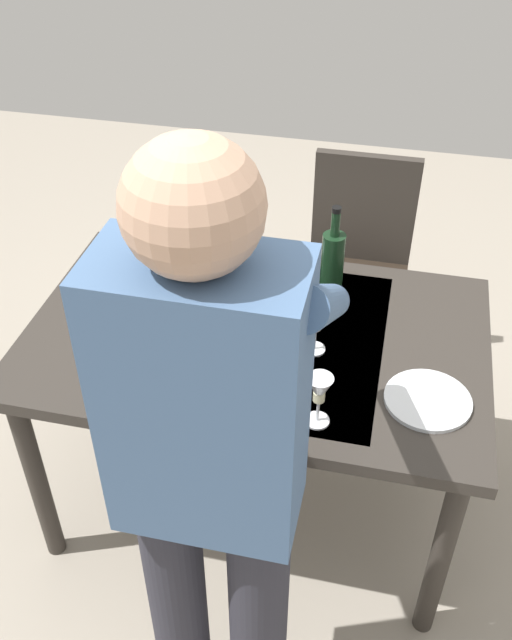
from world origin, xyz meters
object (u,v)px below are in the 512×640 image
chair_near (358,257)px  person_server (212,473)px  dining_table (256,355)px  dinner_plate_near (428,400)px  water_cup_far_left (288,270)px  water_cup_near_right (189,350)px  serving_bowl_pasta (173,302)px  water_cup_near_left (293,319)px  wine_glass_right (316,321)px  wine_bottle (333,260)px  wine_glass_left (319,392)px

chair_near → person_server: 1.57m
dining_table → dinner_plate_near: bearing=160.8°
chair_near → person_server: (0.16, 1.50, 0.43)m
water_cup_far_left → dinner_plate_near: 0.65m
water_cup_near_right → serving_bowl_pasta: 0.25m
dining_table → water_cup_near_left: size_ratio=15.32×
person_server → wine_glass_right: 0.67m
chair_near → wine_bottle: wine_bottle is taller
chair_near → wine_glass_left: 1.17m
wine_glass_left → water_cup_near_right: size_ratio=1.52×
water_cup_far_left → serving_bowl_pasta: (0.31, 0.23, -0.01)m
chair_near → wine_glass_left: (-0.00, 1.12, 0.33)m
water_cup_near_right → water_cup_far_left: bearing=-113.4°
person_server → water_cup_far_left: bearing=-88.6°
wine_bottle → chair_near: bearing=-94.9°
person_server → dinner_plate_near: size_ratio=7.34×
dining_table → water_cup_near_left: bearing=-160.3°
water_cup_near_right → dining_table: bearing=-131.4°
chair_near → person_server: person_server is taller
chair_near → wine_glass_left: chair_near is taller
wine_glass_left → water_cup_far_left: wine_glass_left is taller
water_cup_near_right → water_cup_near_left: bearing=-140.6°
dining_table → wine_bottle: bearing=-124.2°
person_server → chair_near: bearing=-96.2°
wine_bottle → wine_glass_right: (0.00, 0.30, -0.01)m
serving_bowl_pasta → chair_near: bearing=-123.2°
person_server → serving_bowl_pasta: size_ratio=5.63×
person_server → water_cup_near_right: person_server is taller
person_server → dinner_plate_near: (-0.44, -0.52, -0.20)m
water_cup_near_left → serving_bowl_pasta: water_cup_near_left is taller
wine_bottle → serving_bowl_pasta: bearing=25.7°
water_cup_near_left → serving_bowl_pasta: bearing=-2.2°
water_cup_far_left → chair_near: bearing=-109.2°
water_cup_near_right → dinner_plate_near: (-0.65, 0.00, -0.04)m
wine_glass_right → water_cup_far_left: 0.34m
wine_glass_left → wine_glass_right: 0.28m
wine_glass_right → water_cup_near_right: (0.33, 0.14, -0.05)m
dinner_plate_near → wine_glass_right: bearing=-23.3°
wine_glass_left → water_cup_near_right: bearing=-19.9°
water_cup_near_left → water_cup_far_left: size_ratio=0.94×
water_cup_near_left → wine_glass_left: bearing=110.4°
dining_table → serving_bowl_pasta: bearing=-10.6°
dining_table → chair_near: bearing=-105.7°
chair_near → person_server: size_ratio=0.54×
chair_near → water_cup_near_left: size_ratio=10.34×
wine_glass_right → dining_table: bearing=-11.2°
water_cup_near_right → chair_near: bearing=-111.1°
wine_glass_left → serving_bowl_pasta: bearing=-35.8°
wine_bottle → water_cup_near_left: wine_bottle is taller
wine_glass_left → dinner_plate_near: size_ratio=0.66×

